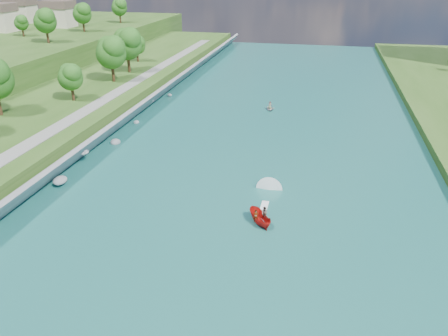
# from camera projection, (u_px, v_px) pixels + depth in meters

# --- Properties ---
(ground) EXTENTS (260.00, 260.00, 0.00)m
(ground) POSITION_uv_depth(u_px,v_px,m) (212.00, 263.00, 44.72)
(ground) COLOR #2D5119
(ground) RESTS_ON ground
(river_water) EXTENTS (55.00, 240.00, 0.10)m
(river_water) POSITION_uv_depth(u_px,v_px,m) (246.00, 179.00, 62.39)
(river_water) COLOR #18555B
(river_water) RESTS_ON ground
(ridge_west) EXTENTS (60.00, 120.00, 9.00)m
(ridge_west) POSITION_uv_depth(u_px,v_px,m) (39.00, 44.00, 143.33)
(ridge_west) COLOR #2D5119
(ridge_west) RESTS_ON ground
(riprap_bank) EXTENTS (4.33, 236.00, 4.39)m
(riprap_bank) POSITION_uv_depth(u_px,v_px,m) (77.00, 154.00, 66.01)
(riprap_bank) COLOR slate
(riprap_bank) RESTS_ON ground
(riverside_path) EXTENTS (3.00, 200.00, 0.10)m
(riverside_path) POSITION_uv_depth(u_px,v_px,m) (40.00, 138.00, 67.39)
(riverside_path) COLOR gray
(riverside_path) RESTS_ON berm_west
(ridge_houses) EXTENTS (29.50, 29.50, 8.40)m
(ridge_houses) POSITION_uv_depth(u_px,v_px,m) (27.00, 13.00, 145.27)
(ridge_houses) COLOR beige
(ridge_houses) RESTS_ON ridge_west
(trees_ridge) EXTENTS (24.16, 52.25, 10.40)m
(trees_ridge) POSITION_uv_depth(u_px,v_px,m) (72.00, 15.00, 135.31)
(trees_ridge) COLOR #284D14
(trees_ridge) RESTS_ON ridge_west
(motorboat) EXTENTS (3.69, 18.93, 1.99)m
(motorboat) POSITION_uv_depth(u_px,v_px,m) (262.00, 212.00, 52.47)
(motorboat) COLOR #B8130E
(motorboat) RESTS_ON river_water
(raft) EXTENTS (2.56, 3.24, 1.73)m
(raft) POSITION_uv_depth(u_px,v_px,m) (270.00, 108.00, 91.98)
(raft) COLOR gray
(raft) RESTS_ON river_water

